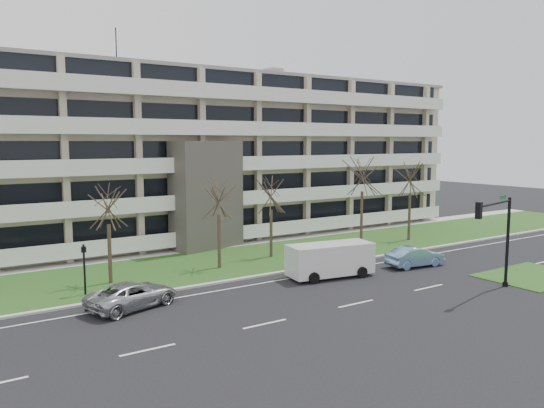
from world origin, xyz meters
TOP-DOWN VIEW (x-y plane):
  - ground at (0.00, 0.00)m, footprint 160.00×160.00m
  - grass_verge at (0.00, 13.00)m, footprint 90.00×10.00m
  - curb at (0.00, 8.00)m, footprint 90.00×0.35m
  - sidewalk at (0.00, 18.50)m, footprint 90.00×2.00m
  - grass_median at (14.00, -2.00)m, footprint 7.00×5.00m
  - lane_edge_line at (0.00, 6.50)m, footprint 90.00×0.12m
  - apartment_building at (-0.01, 25.32)m, footprint 60.50×15.10m
  - silver_pickup at (-10.58, 6.13)m, footprint 5.56×3.76m
  - blue_sedan at (9.56, 4.30)m, footprint 4.54×2.05m
  - white_van at (2.64, 5.37)m, footprint 6.02×3.05m
  - traffic_signal at (8.61, -2.80)m, footprint 4.88×1.41m
  - pedestrian_signal at (-12.16, 9.86)m, footprint 0.32×0.28m
  - tree_2 at (-10.16, 11.64)m, footprint 3.39×3.39m
  - tree_3 at (-2.50, 11.50)m, footprint 3.43×3.43m
  - tree_4 at (2.58, 12.57)m, footprint 3.32×3.32m
  - tree_5 at (11.48, 12.01)m, footprint 4.23×4.23m
  - tree_6 at (17.04, 11.70)m, footprint 3.85×3.85m

SIDE VIEW (x-z plane):
  - ground at x=0.00m, z-range 0.00..0.00m
  - lane_edge_line at x=0.00m, z-range 0.00..0.01m
  - grass_verge at x=0.00m, z-range 0.00..0.06m
  - grass_median at x=14.00m, z-range 0.00..0.06m
  - sidewalk at x=0.00m, z-range 0.00..0.08m
  - curb at x=0.00m, z-range 0.00..0.12m
  - silver_pickup at x=-10.58m, z-range 0.00..1.41m
  - blue_sedan at x=9.56m, z-range 0.00..1.45m
  - white_van at x=2.64m, z-range 0.22..2.45m
  - pedestrian_signal at x=-12.16m, z-range 0.42..3.46m
  - traffic_signal at x=8.61m, z-range 0.85..6.63m
  - tree_4 at x=2.58m, z-range 1.84..8.48m
  - tree_2 at x=-10.16m, z-range 1.87..8.65m
  - tree_3 at x=-2.50m, z-range 1.90..8.76m
  - tree_6 at x=17.04m, z-range 2.13..9.83m
  - tree_5 at x=11.48m, z-range 2.35..10.82m
  - apartment_building at x=-0.01m, z-range -1.76..16.99m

